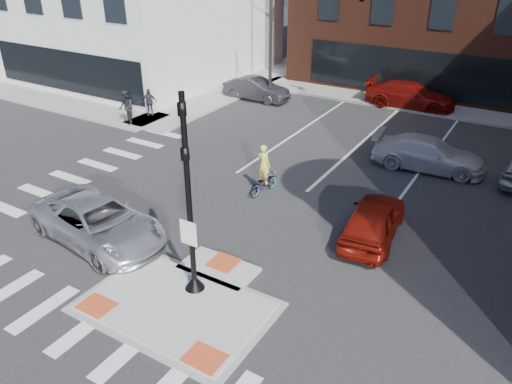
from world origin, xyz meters
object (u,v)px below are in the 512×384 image
Objects in this scene: white_pickup at (429,154)px; pedestrian_b at (149,102)px; red_sedan at (373,220)px; bg_car_red at (410,95)px; silver_suv at (98,222)px; pedestrian_a at (126,107)px; cyclist at (264,177)px; bg_car_dark at (256,89)px.

white_pickup is 3.23× the size of pedestrian_b.
bg_car_red is at bearing -84.97° from red_sedan.
white_pickup is at bearing -26.31° from silver_suv.
white_pickup is 15.69m from pedestrian_b.
silver_suv is at bearing 140.59° from white_pickup.
pedestrian_a is (-15.65, -2.93, 0.38)m from white_pickup.
red_sedan is at bearing 18.11° from pedestrian_a.
silver_suv is 2.57× the size of cyclist.
bg_car_red is at bearing -87.63° from cyclist.
pedestrian_b reaches higher than red_sedan.
pedestrian_a is 1.82m from pedestrian_b.
silver_suv is 9.48m from red_sedan.
white_pickup is at bearing -28.80° from pedestrian_b.
pedestrian_a reaches higher than red_sedan.
pedestrian_b is (-12.38, -9.68, 0.14)m from bg_car_red.
cyclist reaches higher than pedestrian_a.
cyclist reaches higher than red_sedan.
cyclist is at bearing -148.05° from bg_car_dark.
pedestrian_b reaches higher than bg_car_red.
silver_suv is at bearing -17.89° from pedestrian_a.
pedestrian_b reaches higher than silver_suv.
silver_suv is at bearing -167.36° from bg_car_dark.
bg_car_red is 2.53× the size of cyclist.
red_sedan is 1.99× the size of cyclist.
pedestrian_b is at bearing 149.94° from bg_car_dark.
bg_car_red is 15.72m from pedestrian_b.
white_pickup is at bearing -113.17° from bg_car_dark.
red_sedan is at bearing -53.45° from pedestrian_b.
cyclist is (7.00, -11.00, 0.01)m from bg_car_dark.
pedestrian_b is at bearing 42.34° from silver_suv.
cyclist reaches higher than bg_car_dark.
cyclist is at bearing 170.98° from bg_car_red.
cyclist is 11.55m from pedestrian_b.
pedestrian_a is at bearing 47.35° from silver_suv.
pedestrian_a is at bearing 95.34° from white_pickup.
pedestrian_b is (-3.50, -6.18, 0.21)m from bg_car_dark.
red_sedan is 0.85× the size of white_pickup.
pedestrian_b is (-7.50, 10.90, 0.16)m from silver_suv.
red_sedan is 16.97m from bg_car_dark.
bg_car_red is at bearing 5.15° from pedestrian_b.
cyclist is at bearing -18.41° from silver_suv.
pedestrian_a reaches higher than white_pickup.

